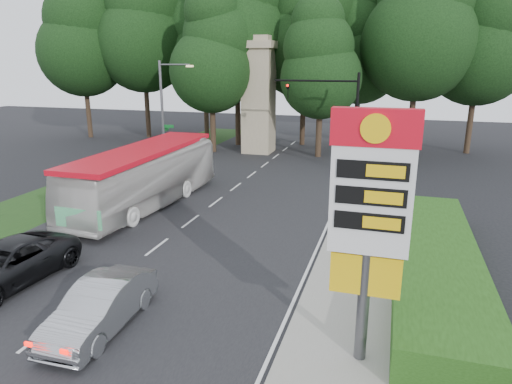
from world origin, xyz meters
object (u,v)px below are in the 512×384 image
(streetlight_signs, at_px, (165,110))
(transit_bus, at_px, (145,178))
(gas_station_pylon, at_px, (370,206))
(sedan_silver, at_px, (100,306))
(suv_charcoal, at_px, (5,265))
(monument, at_px, (259,95))
(traffic_signal_mast, at_px, (338,109))

(streetlight_signs, bearing_deg, transit_bus, -69.37)
(gas_station_pylon, height_order, sedan_silver, gas_station_pylon)
(gas_station_pylon, bearing_deg, transit_bus, 139.76)
(transit_bus, xyz_separation_m, suv_charcoal, (-0.08, -9.92, -0.89))
(monument, bearing_deg, suv_charcoal, -93.33)
(traffic_signal_mast, distance_m, suv_charcoal, 23.44)
(sedan_silver, relative_size, suv_charcoal, 0.81)
(streetlight_signs, height_order, monument, monument)
(traffic_signal_mast, distance_m, transit_bus, 14.83)
(gas_station_pylon, relative_size, traffic_signal_mast, 0.95)
(monument, height_order, suv_charcoal, monument)
(gas_station_pylon, relative_size, monument, 0.68)
(transit_bus, relative_size, sedan_silver, 2.65)
(traffic_signal_mast, xyz_separation_m, transit_bus, (-9.18, -11.26, -3.01))
(streetlight_signs, distance_m, transit_bus, 10.28)
(suv_charcoal, bearing_deg, monument, 91.04)
(streetlight_signs, relative_size, suv_charcoal, 1.44)
(streetlight_signs, height_order, transit_bus, streetlight_signs)
(suv_charcoal, bearing_deg, sedan_silver, -11.99)
(sedan_silver, height_order, suv_charcoal, suv_charcoal)
(gas_station_pylon, height_order, suv_charcoal, gas_station_pylon)
(traffic_signal_mast, relative_size, suv_charcoal, 1.29)
(gas_station_pylon, relative_size, transit_bus, 0.57)
(sedan_silver, bearing_deg, monument, 95.04)
(gas_station_pylon, distance_m, traffic_signal_mast, 22.29)
(streetlight_signs, distance_m, sedan_silver, 22.66)
(gas_station_pylon, relative_size, streetlight_signs, 0.86)
(streetlight_signs, relative_size, monument, 0.80)
(gas_station_pylon, bearing_deg, traffic_signal_mast, 99.09)
(traffic_signal_mast, height_order, monument, monument)
(transit_bus, bearing_deg, traffic_signal_mast, 54.41)
(suv_charcoal, bearing_deg, transit_bus, 93.91)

